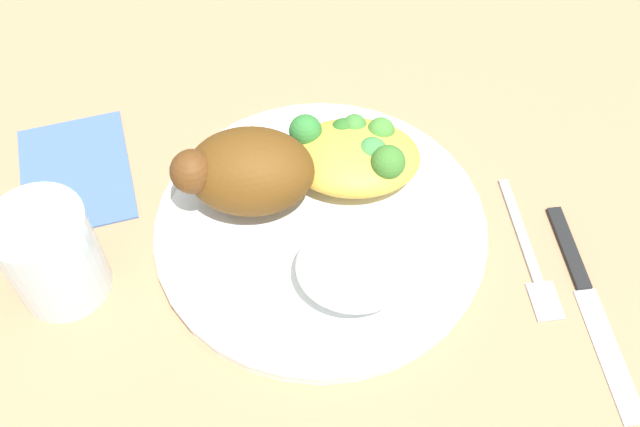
{
  "coord_description": "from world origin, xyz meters",
  "views": [
    {
      "loc": [
        -0.0,
        0.35,
        0.5
      ],
      "look_at": [
        0.0,
        0.0,
        0.03
      ],
      "focal_mm": 40.48,
      "sensor_mm": 36.0,
      "label": 1
    }
  ],
  "objects_px": {
    "roasted_chicken": "(246,171)",
    "knife": "(584,287)",
    "plate": "(320,226)",
    "rice_pile": "(354,266)",
    "fork": "(528,253)",
    "mac_cheese_with_broccoli": "(354,153)",
    "water_glass": "(51,255)",
    "napkin": "(75,172)"
  },
  "relations": [
    {
      "from": "plate",
      "to": "knife",
      "type": "distance_m",
      "value": 0.22
    },
    {
      "from": "plate",
      "to": "napkin",
      "type": "xyz_separation_m",
      "value": [
        0.22,
        -0.06,
        -0.01
      ]
    },
    {
      "from": "plate",
      "to": "roasted_chicken",
      "type": "distance_m",
      "value": 0.08
    },
    {
      "from": "plate",
      "to": "knife",
      "type": "relative_size",
      "value": 1.45
    },
    {
      "from": "knife",
      "to": "plate",
      "type": "bearing_deg",
      "value": -14.8
    },
    {
      "from": "plate",
      "to": "roasted_chicken",
      "type": "relative_size",
      "value": 2.43
    },
    {
      "from": "roasted_chicken",
      "to": "knife",
      "type": "relative_size",
      "value": 0.6
    },
    {
      "from": "plate",
      "to": "water_glass",
      "type": "bearing_deg",
      "value": 14.11
    },
    {
      "from": "roasted_chicken",
      "to": "plate",
      "type": "bearing_deg",
      "value": 158.2
    },
    {
      "from": "roasted_chicken",
      "to": "knife",
      "type": "distance_m",
      "value": 0.28
    },
    {
      "from": "roasted_chicken",
      "to": "water_glass",
      "type": "height_order",
      "value": "water_glass"
    },
    {
      "from": "fork",
      "to": "water_glass",
      "type": "height_order",
      "value": "water_glass"
    },
    {
      "from": "plate",
      "to": "rice_pile",
      "type": "xyz_separation_m",
      "value": [
        -0.03,
        0.06,
        0.03
      ]
    },
    {
      "from": "fork",
      "to": "napkin",
      "type": "height_order",
      "value": "fork"
    },
    {
      "from": "plate",
      "to": "mac_cheese_with_broccoli",
      "type": "relative_size",
      "value": 2.44
    },
    {
      "from": "rice_pile",
      "to": "water_glass",
      "type": "distance_m",
      "value": 0.23
    },
    {
      "from": "roasted_chicken",
      "to": "fork",
      "type": "relative_size",
      "value": 0.79
    },
    {
      "from": "knife",
      "to": "napkin",
      "type": "bearing_deg",
      "value": -15.47
    },
    {
      "from": "water_glass",
      "to": "napkin",
      "type": "distance_m",
      "value": 0.12
    },
    {
      "from": "fork",
      "to": "knife",
      "type": "relative_size",
      "value": 0.75
    },
    {
      "from": "fork",
      "to": "knife",
      "type": "distance_m",
      "value": 0.05
    },
    {
      "from": "water_glass",
      "to": "mac_cheese_with_broccoli",
      "type": "bearing_deg",
      "value": -155.09
    },
    {
      "from": "plate",
      "to": "napkin",
      "type": "relative_size",
      "value": 2.12
    },
    {
      "from": "roasted_chicken",
      "to": "rice_pile",
      "type": "distance_m",
      "value": 0.12
    },
    {
      "from": "mac_cheese_with_broccoli",
      "to": "knife",
      "type": "height_order",
      "value": "mac_cheese_with_broccoli"
    },
    {
      "from": "fork",
      "to": "water_glass",
      "type": "distance_m",
      "value": 0.38
    },
    {
      "from": "rice_pile",
      "to": "fork",
      "type": "xyz_separation_m",
      "value": [
        -0.14,
        -0.03,
        -0.03
      ]
    },
    {
      "from": "plate",
      "to": "rice_pile",
      "type": "height_order",
      "value": "rice_pile"
    },
    {
      "from": "mac_cheese_with_broccoli",
      "to": "fork",
      "type": "bearing_deg",
      "value": 151.03
    },
    {
      "from": "rice_pile",
      "to": "mac_cheese_with_broccoli",
      "type": "relative_size",
      "value": 0.8
    },
    {
      "from": "roasted_chicken",
      "to": "mac_cheese_with_broccoli",
      "type": "height_order",
      "value": "roasted_chicken"
    },
    {
      "from": "knife",
      "to": "water_glass",
      "type": "distance_m",
      "value": 0.41
    },
    {
      "from": "mac_cheese_with_broccoli",
      "to": "water_glass",
      "type": "height_order",
      "value": "water_glass"
    },
    {
      "from": "roasted_chicken",
      "to": "rice_pile",
      "type": "height_order",
      "value": "roasted_chicken"
    },
    {
      "from": "plate",
      "to": "roasted_chicken",
      "type": "height_order",
      "value": "roasted_chicken"
    },
    {
      "from": "knife",
      "to": "mac_cheese_with_broccoli",
      "type": "bearing_deg",
      "value": -31.76
    },
    {
      "from": "roasted_chicken",
      "to": "knife",
      "type": "xyz_separation_m",
      "value": [
        -0.27,
        0.08,
        -0.05
      ]
    },
    {
      "from": "rice_pile",
      "to": "napkin",
      "type": "xyz_separation_m",
      "value": [
        0.24,
        -0.12,
        -0.03
      ]
    },
    {
      "from": "fork",
      "to": "water_glass",
      "type": "xyz_separation_m",
      "value": [
        0.37,
        0.03,
        0.04
      ]
    },
    {
      "from": "fork",
      "to": "knife",
      "type": "bearing_deg",
      "value": 139.21
    },
    {
      "from": "knife",
      "to": "napkin",
      "type": "distance_m",
      "value": 0.44
    },
    {
      "from": "roasted_chicken",
      "to": "knife",
      "type": "bearing_deg",
      "value": 163.59
    }
  ]
}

